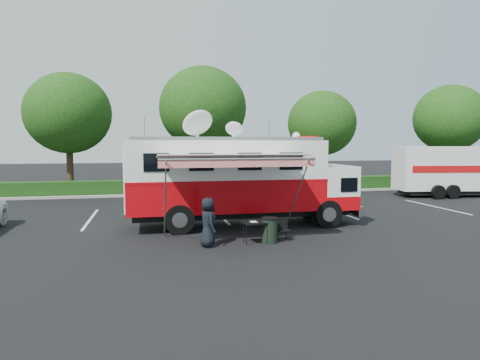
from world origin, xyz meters
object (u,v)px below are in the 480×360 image
at_px(folding_table, 255,223).
at_px(command_truck, 241,179).
at_px(semi_trailer, 476,170).
at_px(trash_bin, 270,230).

bearing_deg(folding_table, command_truck, 86.93).
bearing_deg(folding_table, semi_trailer, 29.48).
height_order(folding_table, trash_bin, trash_bin).
height_order(command_truck, semi_trailer, command_truck).
bearing_deg(command_truck, folding_table, -93.07).
relative_size(folding_table, trash_bin, 1.10).
height_order(command_truck, trash_bin, command_truck).
bearing_deg(semi_trailer, command_truck, -158.89).
distance_m(folding_table, semi_trailer, 20.10).
distance_m(command_truck, semi_trailer, 18.55).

